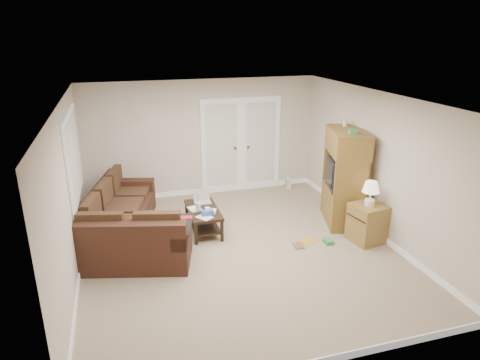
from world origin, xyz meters
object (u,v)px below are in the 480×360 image
object	(u,v)px
sectional_sofa	(125,226)
tv_armoire	(345,177)
coffee_table	(203,218)
side_cabinet	(367,220)

from	to	relation	value
sectional_sofa	tv_armoire	xyz separation A→B (m)	(3.98, -0.21, 0.57)
coffee_table	side_cabinet	bearing A→B (deg)	-24.25
sectional_sofa	side_cabinet	size ratio (longest dim) A/B	2.81
sectional_sofa	tv_armoire	bearing A→B (deg)	11.71
tv_armoire	side_cabinet	distance (m)	0.99
coffee_table	tv_armoire	size ratio (longest dim) A/B	0.55
coffee_table	side_cabinet	world-z (taller)	side_cabinet
coffee_table	tv_armoire	bearing A→B (deg)	-7.24
coffee_table	side_cabinet	xyz separation A→B (m)	(2.61, -1.19, 0.16)
sectional_sofa	tv_armoire	size ratio (longest dim) A/B	1.61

